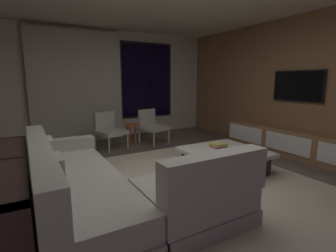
# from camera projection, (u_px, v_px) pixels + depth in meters

# --- Properties ---
(floor) EXTENTS (9.20, 9.20, 0.00)m
(floor) POSITION_uv_depth(u_px,v_px,m) (174.00, 188.00, 3.44)
(floor) COLOR #564C44
(back_wall_with_window) EXTENTS (6.60, 0.30, 2.70)m
(back_wall_with_window) POSITION_uv_depth(u_px,v_px,m) (97.00, 85.00, 6.25)
(back_wall_with_window) COLOR beige
(back_wall_with_window) RESTS_ON floor
(media_wall) EXTENTS (0.12, 7.80, 2.70)m
(media_wall) POSITION_uv_depth(u_px,v_px,m) (314.00, 86.00, 4.70)
(media_wall) COLOR #8E6642
(media_wall) RESTS_ON floor
(area_rug) EXTENTS (3.20, 3.80, 0.01)m
(area_rug) POSITION_uv_depth(u_px,v_px,m) (199.00, 185.00, 3.53)
(area_rug) COLOR beige
(area_rug) RESTS_ON floor
(sectional_couch) EXTENTS (1.98, 2.50, 0.82)m
(sectional_couch) POSITION_uv_depth(u_px,v_px,m) (106.00, 189.00, 2.72)
(sectional_couch) COLOR gray
(sectional_couch) RESTS_ON floor
(coffee_table) EXTENTS (1.16, 1.16, 0.36)m
(coffee_table) POSITION_uv_depth(u_px,v_px,m) (224.00, 160.00, 4.03)
(coffee_table) COLOR #392624
(coffee_table) RESTS_ON floor
(book_stack_on_coffee_table) EXTENTS (0.26, 0.20, 0.07)m
(book_stack_on_coffee_table) POSITION_uv_depth(u_px,v_px,m) (218.00, 145.00, 4.16)
(book_stack_on_coffee_table) COLOR #BA6588
(book_stack_on_coffee_table) RESTS_ON coffee_table
(accent_chair_near_window) EXTENTS (0.68, 0.69, 0.78)m
(accent_chair_near_window) POSITION_uv_depth(u_px,v_px,m) (151.00, 124.00, 5.91)
(accent_chair_near_window) COLOR #B2ADA0
(accent_chair_near_window) RESTS_ON floor
(accent_chair_by_curtain) EXTENTS (0.69, 0.70, 0.78)m
(accent_chair_by_curtain) POSITION_uv_depth(u_px,v_px,m) (109.00, 128.00, 5.41)
(accent_chair_by_curtain) COLOR #B2ADA0
(accent_chair_by_curtain) RESTS_ON floor
(side_stool) EXTENTS (0.32, 0.32, 0.46)m
(side_stool) POSITION_uv_depth(u_px,v_px,m) (131.00, 128.00, 5.75)
(side_stool) COLOR #BF4C1E
(side_stool) RESTS_ON floor
(media_console) EXTENTS (0.46, 3.10, 0.52)m
(media_console) POSITION_uv_depth(u_px,v_px,m) (296.00, 144.00, 4.80)
(media_console) COLOR #8E6642
(media_console) RESTS_ON floor
(mounted_tv) EXTENTS (0.05, 1.03, 0.60)m
(mounted_tv) POSITION_uv_depth(u_px,v_px,m) (298.00, 86.00, 4.86)
(mounted_tv) COLOR black
(console_table_behind_couch) EXTENTS (0.40, 2.10, 0.74)m
(console_table_behind_couch) POSITION_uv_depth(u_px,v_px,m) (6.00, 193.00, 2.36)
(console_table_behind_couch) COLOR #392624
(console_table_behind_couch) RESTS_ON floor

